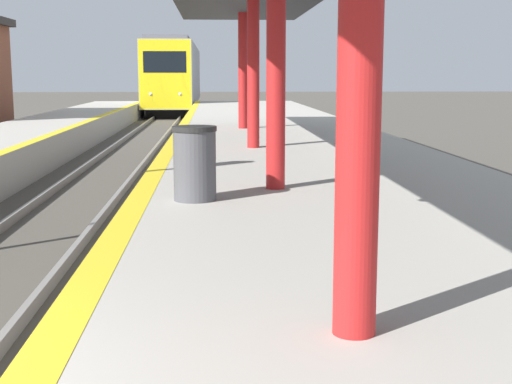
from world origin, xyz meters
TOP-DOWN VIEW (x-y plane):
  - train at (0.00, 46.85)m, footprint 2.85×21.94m
  - trash_bin at (2.36, 6.05)m, footprint 0.55×0.55m

SIDE VIEW (x-z plane):
  - trash_bin at x=2.36m, z-range 0.88..1.80m
  - train at x=0.00m, z-range 0.04..4.59m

